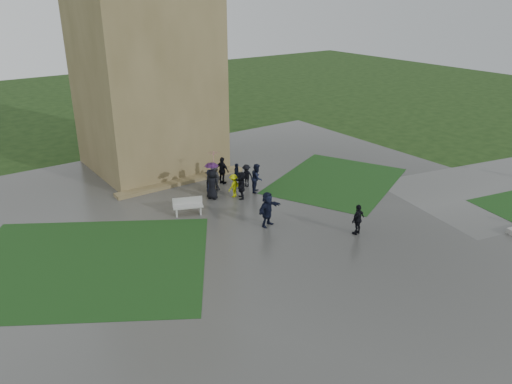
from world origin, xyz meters
TOP-DOWN VIEW (x-y plane):
  - ground at (0.00, 0.00)m, footprint 120.00×120.00m
  - plaza at (0.00, 2.00)m, footprint 34.00×34.00m
  - lawn_inset_left at (-8.50, 4.00)m, footprint 14.10×13.46m
  - lawn_inset_right at (8.50, 5.00)m, footprint 11.12×10.15m
  - tower at (0.00, 15.00)m, footprint 8.00×8.00m
  - tower_plinth at (0.00, 10.60)m, footprint 9.00×0.80m
  - bench at (-2.00, 6.07)m, footprint 1.75×1.11m
  - visitor_cluster at (1.62, 7.61)m, footprint 3.82×4.13m
  - pedestrian_mid at (0.76, 2.31)m, footprint 1.90×1.14m
  - pedestrian_near at (3.97, -1.18)m, footprint 1.04×0.70m

SIDE VIEW (x-z plane):
  - ground at x=0.00m, z-range 0.00..0.00m
  - plaza at x=0.00m, z-range 0.00..0.02m
  - lawn_inset_left at x=-8.50m, z-range 0.02..0.03m
  - lawn_inset_right at x=8.50m, z-range 0.02..0.03m
  - tower_plinth at x=0.00m, z-range 0.02..0.24m
  - bench at x=-2.00m, z-range 0.03..1.00m
  - pedestrian_near at x=3.97m, z-range 0.02..1.66m
  - pedestrian_mid at x=0.76m, z-range 0.02..1.94m
  - visitor_cluster at x=1.62m, z-range -0.27..2.27m
  - tower at x=0.00m, z-range 0.00..18.00m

